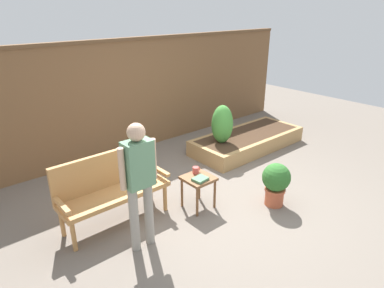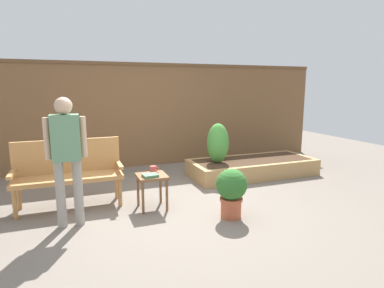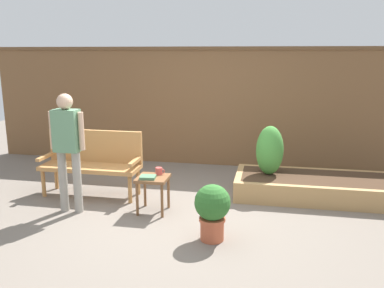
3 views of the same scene
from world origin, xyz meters
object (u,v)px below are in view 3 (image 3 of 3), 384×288
(potted_boxwood, at_px, (212,208))
(shrub_near_bench, at_px, (270,150))
(garden_bench, at_px, (93,158))
(book_on_table, at_px, (148,177))
(person_by_bench, at_px, (68,143))
(cup_on_table, at_px, (159,171))
(side_table, at_px, (153,183))

(potted_boxwood, relative_size, shrub_near_bench, 0.89)
(garden_bench, height_order, book_on_table, garden_bench)
(person_by_bench, bearing_deg, book_on_table, 6.45)
(cup_on_table, bearing_deg, shrub_near_bench, 32.04)
(cup_on_table, relative_size, shrub_near_bench, 0.18)
(person_by_bench, bearing_deg, side_table, 10.62)
(garden_bench, bearing_deg, side_table, -25.91)
(cup_on_table, distance_m, book_on_table, 0.22)
(cup_on_table, xyz_separation_m, person_by_bench, (-1.12, -0.32, 0.41))
(side_table, distance_m, cup_on_table, 0.18)
(side_table, bearing_deg, potted_boxwood, -37.20)
(garden_bench, relative_size, person_by_bench, 0.92)
(side_table, xyz_separation_m, person_by_bench, (-1.06, -0.20, 0.54))
(book_on_table, relative_size, person_by_bench, 0.13)
(person_by_bench, bearing_deg, garden_bench, 90.45)
(garden_bench, height_order, side_table, garden_bench)
(garden_bench, height_order, potted_boxwood, garden_bench)
(shrub_near_bench, xyz_separation_m, person_by_bench, (-2.54, -1.21, 0.27))
(garden_bench, relative_size, book_on_table, 7.34)
(cup_on_table, height_order, person_by_bench, person_by_bench)
(book_on_table, height_order, person_by_bench, person_by_bench)
(garden_bench, xyz_separation_m, shrub_near_bench, (2.55, 0.49, 0.12))
(potted_boxwood, xyz_separation_m, person_by_bench, (-1.94, 0.47, 0.56))
(side_table, height_order, shrub_near_bench, shrub_near_bench)
(book_on_table, bearing_deg, shrub_near_bench, 29.28)
(garden_bench, height_order, cup_on_table, garden_bench)
(potted_boxwood, bearing_deg, cup_on_table, 136.50)
(garden_bench, distance_m, book_on_table, 1.19)
(book_on_table, relative_size, shrub_near_bench, 0.27)
(garden_bench, distance_m, potted_boxwood, 2.29)
(potted_boxwood, bearing_deg, book_on_table, 147.61)
(side_table, height_order, book_on_table, book_on_table)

